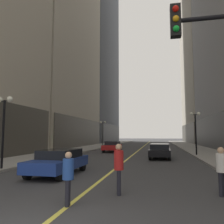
% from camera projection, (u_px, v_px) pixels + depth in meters
% --- Properties ---
extents(ground_plane, '(200.00, 200.00, 0.00)m').
position_uv_depth(ground_plane, '(142.00, 147.00, 38.27)').
color(ground_plane, '#38383A').
extents(sidewalk_left, '(4.50, 78.00, 0.15)m').
position_uv_depth(sidewalk_left, '(95.00, 147.00, 39.91)').
color(sidewalk_left, gray).
rests_on(sidewalk_left, ground).
extents(sidewalk_right, '(4.50, 78.00, 0.15)m').
position_uv_depth(sidewalk_right, '(193.00, 148.00, 36.64)').
color(sidewalk_right, gray).
rests_on(sidewalk_right, ground).
extents(lane_centre_stripe, '(0.16, 70.00, 0.01)m').
position_uv_depth(lane_centre_stripe, '(142.00, 147.00, 38.27)').
color(lane_centre_stripe, '#E5D64C').
rests_on(lane_centre_stripe, ground).
extents(building_left_far, '(11.96, 26.00, 87.34)m').
position_uv_depth(building_left_far, '(93.00, 1.00, 70.29)').
color(building_left_far, '#4C515B').
rests_on(building_left_far, ground).
extents(building_right_far, '(15.18, 26.00, 47.60)m').
position_uv_depth(building_right_far, '(214.00, 55.00, 61.48)').
color(building_right_far, '#B7AD99').
rests_on(building_right_far, ground).
extents(car_blue, '(1.91, 4.49, 1.32)m').
position_uv_depth(car_blue, '(59.00, 161.00, 12.14)').
color(car_blue, navy).
rests_on(car_blue, ground).
extents(car_black, '(1.94, 4.72, 1.32)m').
position_uv_depth(car_black, '(160.00, 150.00, 20.37)').
color(car_black, black).
rests_on(car_black, ground).
extents(car_red, '(1.81, 4.79, 1.32)m').
position_uv_depth(car_red, '(112.00, 146.00, 28.75)').
color(car_red, '#B21919').
rests_on(car_red, ground).
extents(pedestrian_in_blue_hoodie, '(0.41, 0.41, 1.60)m').
position_uv_depth(pedestrian_in_blue_hoodie, '(68.00, 174.00, 6.80)').
color(pedestrian_in_blue_hoodie, black).
rests_on(pedestrian_in_blue_hoodie, ground).
extents(pedestrian_in_red_jacket, '(0.41, 0.41, 1.79)m').
position_uv_depth(pedestrian_in_red_jacket, '(119.00, 165.00, 8.06)').
color(pedestrian_in_red_jacket, black).
rests_on(pedestrian_in_red_jacket, ground).
extents(pedestrian_in_white_shirt, '(0.48, 0.48, 1.68)m').
position_uv_depth(pedestrian_in_white_shirt, '(221.00, 167.00, 7.87)').
color(pedestrian_in_white_shirt, black).
rests_on(pedestrian_in_white_shirt, ground).
extents(street_lamp_left_near, '(1.06, 0.36, 4.43)m').
position_uv_depth(street_lamp_left_near, '(4.00, 116.00, 13.59)').
color(street_lamp_left_near, black).
rests_on(street_lamp_left_near, ground).
extents(street_lamp_left_far, '(1.06, 0.36, 4.43)m').
position_uv_depth(street_lamp_left_far, '(103.00, 128.00, 37.96)').
color(street_lamp_left_far, black).
rests_on(street_lamp_left_far, ground).
extents(street_lamp_right_mid, '(1.06, 0.36, 4.43)m').
position_uv_depth(street_lamp_right_mid, '(195.00, 124.00, 22.88)').
color(street_lamp_right_mid, black).
rests_on(street_lamp_right_mid, ground).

